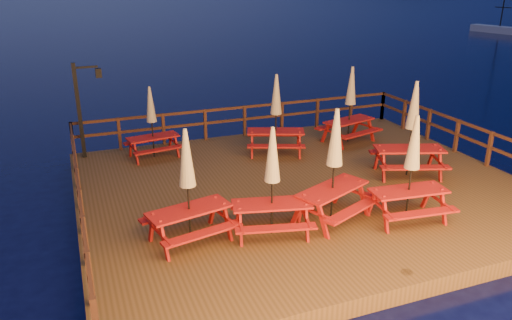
% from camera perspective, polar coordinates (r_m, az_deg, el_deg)
% --- Properties ---
extents(ground, '(500.00, 500.00, 0.00)m').
position_cam_1_polar(ground, '(14.10, 5.43, -4.36)').
color(ground, black).
rests_on(ground, ground).
extents(deck, '(12.00, 10.00, 0.40)m').
position_cam_1_polar(deck, '(14.01, 5.46, -3.61)').
color(deck, '#4C3518').
rests_on(deck, ground).
extents(deck_piles, '(11.44, 9.44, 1.40)m').
position_cam_1_polar(deck_piles, '(14.23, 5.39, -5.45)').
color(deck_piles, '#382211').
rests_on(deck_piles, ground).
extents(railing, '(11.80, 9.75, 1.10)m').
position_cam_1_polar(railing, '(15.16, 2.62, 2.29)').
color(railing, '#382211').
rests_on(railing, deck).
extents(lamp_post, '(0.85, 0.18, 3.00)m').
position_cam_1_polar(lamp_post, '(16.38, -19.13, 6.31)').
color(lamp_post, black).
rests_on(lamp_post, deck).
extents(sailboat, '(2.62, 6.97, 10.22)m').
position_cam_1_polar(sailboat, '(58.63, 26.39, 13.15)').
color(sailboat, silver).
rests_on(sailboat, ground).
extents(picnic_table_0, '(2.08, 1.84, 2.58)m').
position_cam_1_polar(picnic_table_0, '(10.63, -7.81, -2.83)').
color(picnic_table_0, maroon).
rests_on(picnic_table_0, deck).
extents(picnic_table_1, '(2.05, 1.81, 2.51)m').
position_cam_1_polar(picnic_table_1, '(10.85, 1.85, -2.32)').
color(picnic_table_1, maroon).
rests_on(picnic_table_1, deck).
extents(picnic_table_2, '(1.95, 1.66, 2.58)m').
position_cam_1_polar(picnic_table_2, '(12.01, 17.36, -0.80)').
color(picnic_table_2, maroon).
rests_on(picnic_table_2, deck).
extents(picnic_table_3, '(2.37, 2.20, 2.72)m').
position_cam_1_polar(picnic_table_3, '(11.59, 8.92, -0.46)').
color(picnic_table_3, maroon).
rests_on(picnic_table_3, deck).
extents(picnic_table_4, '(1.77, 1.54, 2.28)m').
position_cam_1_polar(picnic_table_4, '(15.94, -11.83, 4.37)').
color(picnic_table_4, maroon).
rests_on(picnic_table_4, deck).
extents(picnic_table_5, '(2.23, 2.05, 2.59)m').
position_cam_1_polar(picnic_table_5, '(15.88, 2.30, 5.35)').
color(picnic_table_5, maroon).
rests_on(picnic_table_5, deck).
extents(picnic_table_6, '(2.15, 1.92, 2.61)m').
position_cam_1_polar(picnic_table_6, '(17.34, 10.72, 6.35)').
color(picnic_table_6, maroon).
rests_on(picnic_table_6, deck).
extents(picnic_table_7, '(2.35, 2.14, 2.77)m').
position_cam_1_polar(picnic_table_7, '(14.74, 17.39, 3.54)').
color(picnic_table_7, maroon).
rests_on(picnic_table_7, deck).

